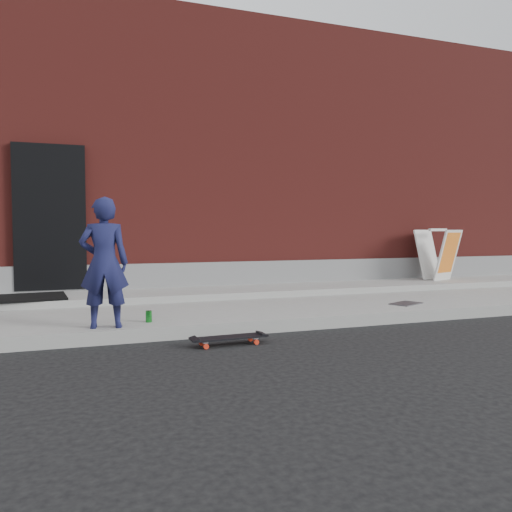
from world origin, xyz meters
name	(u,v)px	position (x,y,z in m)	size (l,w,h in m)	color
ground	(277,333)	(0.00, 0.00, 0.00)	(80.00, 80.00, 0.00)	black
sidewalk	(239,308)	(0.00, 1.50, 0.07)	(20.00, 3.00, 0.15)	gray
apron	(222,292)	(0.00, 2.40, 0.20)	(20.00, 1.20, 0.10)	gray
building	(172,178)	(0.00, 6.99, 2.50)	(20.00, 8.10, 5.00)	maroon
child	(104,263)	(-1.92, 0.20, 0.85)	(0.51, 0.34, 1.41)	#181A43
skateboard	(229,338)	(-0.71, -0.41, 0.07)	(0.80, 0.23, 0.09)	red
pizza_sign	(439,254)	(4.32, 2.46, 0.74)	(0.80, 0.86, 0.98)	silver
soda_can	(149,316)	(-1.44, 0.37, 0.22)	(0.07, 0.07, 0.13)	#1A8225
doormat	(25,298)	(-2.90, 2.20, 0.27)	(1.05, 0.85, 0.03)	black
utility_plate	(406,303)	(2.22, 0.58, 0.16)	(0.46, 0.29, 0.01)	#4D4C51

